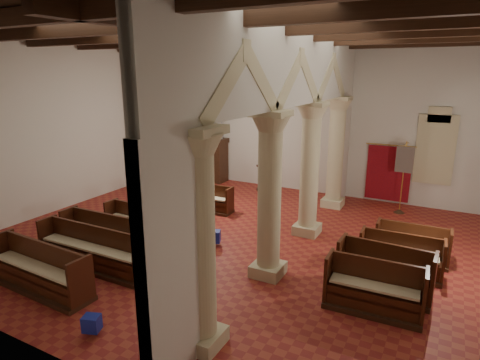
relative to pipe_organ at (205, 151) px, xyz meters
name	(u,v)px	position (x,y,z in m)	size (l,w,h in m)	color
floor	(233,240)	(4.50, -5.50, -1.37)	(14.00, 14.00, 0.00)	maroon
ceiling	(233,29)	(4.50, -5.50, 4.63)	(14.00, 14.00, 0.00)	black
wall_back	(303,120)	(4.50, 0.50, 1.63)	(14.00, 0.02, 6.00)	beige
wall_front	(47,199)	(4.50, -11.50, 1.63)	(14.00, 0.02, 6.00)	beige
wall_left	(63,126)	(-2.50, -5.50, 1.63)	(0.02, 12.00, 6.00)	beige
ceiling_beams	(233,36)	(4.50, -5.50, 4.45)	(13.80, 11.80, 0.30)	#381F11
arcade	(294,125)	(6.30, -5.50, 2.19)	(0.90, 11.90, 6.00)	#BAAD8B
window_back	(435,150)	(9.50, 0.48, 0.83)	(1.00, 0.03, 2.20)	#35775D
pipe_organ	(205,151)	(0.00, 0.00, 0.00)	(2.10, 0.85, 4.40)	#381F11
lectern	(262,179)	(3.03, -0.26, -0.90)	(0.55, 0.58, 1.15)	#352111
dossal_curtain	(388,173)	(8.00, 0.42, -0.21)	(1.80, 0.07, 2.17)	maroon
processional_banner	(401,191)	(8.62, -0.61, -0.54)	(0.60, 0.76, 2.60)	#381F11
hymnal_box_a	(92,323)	(4.28, -10.75, -1.11)	(0.31, 0.25, 0.31)	navy
hymnal_box_b	(139,258)	(3.23, -8.22, -1.09)	(0.36, 0.29, 0.36)	navy
hymnal_box_c	(214,236)	(4.19, -6.11, -1.10)	(0.35, 0.28, 0.35)	navy
tube_heater_a	(46,268)	(1.34, -9.53, -1.21)	(0.10, 0.10, 0.97)	white
tube_heater_b	(93,256)	(1.90, -8.53, -1.21)	(0.11, 0.11, 1.07)	silver
nave_pew_0	(40,275)	(1.94, -10.10, -1.00)	(2.94, 0.86, 1.12)	#381F11
nave_pew_1	(93,255)	(2.16, -8.75, -1.01)	(3.35, 0.76, 1.09)	#381F11
nave_pew_2	(112,242)	(2.03, -7.96, -1.01)	(3.28, 0.81, 1.10)	#381F11
nave_pew_3	(143,228)	(2.02, -6.67, -1.04)	(2.76, 0.79, 0.99)	#381F11
nave_pew_4	(169,222)	(2.40, -5.92, -1.03)	(2.56, 0.80, 1.02)	#381F11
nave_pew_5	(177,208)	(1.87, -4.73, -1.02)	(2.66, 0.87, 1.05)	#381F11
nave_pew_6	(198,201)	(2.01, -3.63, -1.05)	(2.70, 0.70, 0.97)	#381F11
aisle_pew_0	(373,295)	(8.89, -7.40, -0.99)	(2.02, 0.82, 1.12)	#381F11
aisle_pew_1	(384,277)	(8.97, -6.55, -0.98)	(2.10, 0.85, 1.15)	#381F11
aisle_pew_2	(400,261)	(9.18, -5.41, -1.03)	(1.99, 0.75, 1.02)	#381F11
aisle_pew_3	(411,249)	(9.36, -4.48, -1.04)	(1.87, 0.69, 0.99)	#381F11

